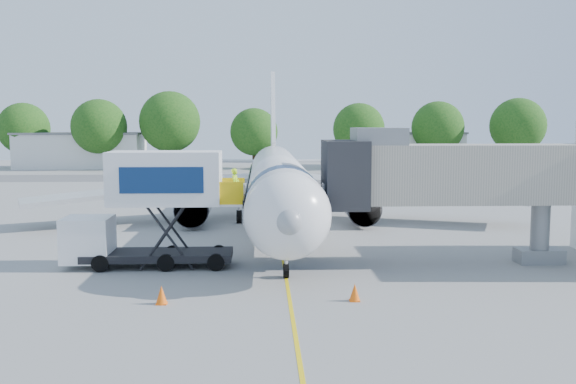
{
  "coord_description": "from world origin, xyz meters",
  "views": [
    {
      "loc": [
        -1.08,
        -37.3,
        6.89
      ],
      "look_at": [
        0.32,
        -3.77,
        3.2
      ],
      "focal_mm": 40.0,
      "sensor_mm": 36.0,
      "label": 1
    }
  ],
  "objects_px": {
    "aircraft": "(278,183)",
    "catering_hiloader": "(152,209)",
    "jet_bridge": "(450,175)",
    "ground_tug": "(422,317)"
  },
  "relations": [
    {
      "from": "aircraft",
      "to": "ground_tug",
      "type": "height_order",
      "value": "aircraft"
    },
    {
      "from": "jet_bridge",
      "to": "aircraft",
      "type": "bearing_deg",
      "value": 125.7
    },
    {
      "from": "aircraft",
      "to": "ground_tug",
      "type": "bearing_deg",
      "value": -79.51
    },
    {
      "from": "aircraft",
      "to": "catering_hiloader",
      "type": "height_order",
      "value": "aircraft"
    },
    {
      "from": "catering_hiloader",
      "to": "ground_tug",
      "type": "bearing_deg",
      "value": -45.82
    },
    {
      "from": "jet_bridge",
      "to": "catering_hiloader",
      "type": "relative_size",
      "value": 1.64
    },
    {
      "from": "ground_tug",
      "to": "aircraft",
      "type": "bearing_deg",
      "value": 101.28
    },
    {
      "from": "aircraft",
      "to": "jet_bridge",
      "type": "height_order",
      "value": "aircraft"
    },
    {
      "from": "aircraft",
      "to": "catering_hiloader",
      "type": "bearing_deg",
      "value": -119.42
    },
    {
      "from": "jet_bridge",
      "to": "ground_tug",
      "type": "distance_m",
      "value": 11.89
    }
  ]
}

